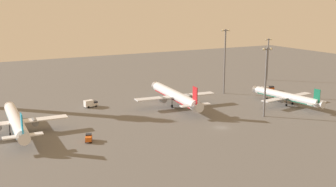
{
  "coord_description": "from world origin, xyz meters",
  "views": [
    {
      "loc": [
        -82.14,
        -114.07,
        43.33
      ],
      "look_at": [
        1.02,
        41.54,
        4.0
      ],
      "focal_mm": 44.24,
      "sensor_mm": 36.0,
      "label": 1
    }
  ],
  "objects_px": {
    "fuel_truck": "(268,88)",
    "apron_light_west": "(225,58)",
    "catering_truck": "(91,103)",
    "apron_light_east": "(266,78)",
    "airplane_far_stand": "(286,97)",
    "apron_light_central": "(268,56)",
    "airplane_taxiway_distant": "(175,96)",
    "maintenance_van": "(89,138)",
    "airplane_terminal_side": "(16,121)"
  },
  "relations": [
    {
      "from": "fuel_truck",
      "to": "apron_light_west",
      "type": "xyz_separation_m",
      "value": [
        -23.14,
        5.09,
        15.9
      ]
    },
    {
      "from": "fuel_truck",
      "to": "catering_truck",
      "type": "xyz_separation_m",
      "value": [
        -87.91,
        9.89,
        0.21
      ]
    },
    {
      "from": "apron_light_east",
      "to": "catering_truck",
      "type": "bearing_deg",
      "value": 140.19
    },
    {
      "from": "airplane_far_stand",
      "to": "apron_light_central",
      "type": "relative_size",
      "value": 1.58
    },
    {
      "from": "apron_light_central",
      "to": "apron_light_east",
      "type": "bearing_deg",
      "value": -132.02
    },
    {
      "from": "airplane_taxiway_distant",
      "to": "maintenance_van",
      "type": "height_order",
      "value": "airplane_taxiway_distant"
    },
    {
      "from": "airplane_terminal_side",
      "to": "catering_truck",
      "type": "height_order",
      "value": "airplane_terminal_side"
    },
    {
      "from": "apron_light_central",
      "to": "maintenance_van",
      "type": "bearing_deg",
      "value": -155.65
    },
    {
      "from": "apron_light_east",
      "to": "apron_light_central",
      "type": "bearing_deg",
      "value": 47.98
    },
    {
      "from": "apron_light_central",
      "to": "apron_light_east",
      "type": "xyz_separation_m",
      "value": [
        -52.6,
        -58.38,
        1.7
      ]
    },
    {
      "from": "catering_truck",
      "to": "maintenance_van",
      "type": "xyz_separation_m",
      "value": [
        -14.04,
        -41.88,
        -0.4
      ]
    },
    {
      "from": "apron_light_west",
      "to": "apron_light_east",
      "type": "relative_size",
      "value": 1.16
    },
    {
      "from": "airplane_far_stand",
      "to": "apron_light_central",
      "type": "height_order",
      "value": "apron_light_central"
    },
    {
      "from": "airplane_terminal_side",
      "to": "apron_light_west",
      "type": "relative_size",
      "value": 1.42
    },
    {
      "from": "airplane_taxiway_distant",
      "to": "apron_light_central",
      "type": "bearing_deg",
      "value": 25.59
    },
    {
      "from": "catering_truck",
      "to": "apron_light_central",
      "type": "relative_size",
      "value": 0.25
    },
    {
      "from": "catering_truck",
      "to": "airplane_far_stand",
      "type": "bearing_deg",
      "value": 56.63
    },
    {
      "from": "apron_light_central",
      "to": "apron_light_west",
      "type": "bearing_deg",
      "value": -157.24
    },
    {
      "from": "catering_truck",
      "to": "maintenance_van",
      "type": "relative_size",
      "value": 1.3
    },
    {
      "from": "airplane_far_stand",
      "to": "fuel_truck",
      "type": "relative_size",
      "value": 5.56
    },
    {
      "from": "airplane_far_stand",
      "to": "airplane_taxiway_distant",
      "type": "xyz_separation_m",
      "value": [
        -42.96,
        20.66,
        0.86
      ]
    },
    {
      "from": "fuel_truck",
      "to": "apron_light_east",
      "type": "bearing_deg",
      "value": -30.24
    },
    {
      "from": "catering_truck",
      "to": "maintenance_van",
      "type": "bearing_deg",
      "value": -26.56
    },
    {
      "from": "airplane_taxiway_distant",
      "to": "airplane_terminal_side",
      "type": "bearing_deg",
      "value": -168.2
    },
    {
      "from": "airplane_taxiway_distant",
      "to": "maintenance_van",
      "type": "relative_size",
      "value": 10.01
    },
    {
      "from": "maintenance_van",
      "to": "airplane_taxiway_distant",
      "type": "bearing_deg",
      "value": 50.7
    },
    {
      "from": "airplane_terminal_side",
      "to": "maintenance_van",
      "type": "height_order",
      "value": "airplane_terminal_side"
    },
    {
      "from": "airplane_taxiway_distant",
      "to": "apron_light_west",
      "type": "bearing_deg",
      "value": 22.53
    },
    {
      "from": "apron_light_central",
      "to": "airplane_taxiway_distant",
      "type": "bearing_deg",
      "value": -159.5
    },
    {
      "from": "airplane_taxiway_distant",
      "to": "apron_light_east",
      "type": "xyz_separation_m",
      "value": [
        22.21,
        -30.42,
        10.72
      ]
    },
    {
      "from": "airplane_far_stand",
      "to": "airplane_terminal_side",
      "type": "height_order",
      "value": "airplane_terminal_side"
    },
    {
      "from": "fuel_truck",
      "to": "maintenance_van",
      "type": "height_order",
      "value": "fuel_truck"
    },
    {
      "from": "airplane_taxiway_distant",
      "to": "apron_light_central",
      "type": "distance_m",
      "value": 80.38
    },
    {
      "from": "airplane_taxiway_distant",
      "to": "catering_truck",
      "type": "bearing_deg",
      "value": 160.17
    },
    {
      "from": "airplane_terminal_side",
      "to": "maintenance_van",
      "type": "bearing_deg",
      "value": -43.43
    },
    {
      "from": "maintenance_van",
      "to": "apron_light_west",
      "type": "xyz_separation_m",
      "value": [
        78.82,
        37.08,
        16.09
      ]
    },
    {
      "from": "airplane_terminal_side",
      "to": "maintenance_van",
      "type": "xyz_separation_m",
      "value": [
        18.83,
        -19.22,
        -3.04
      ]
    },
    {
      "from": "maintenance_van",
      "to": "apron_light_central",
      "type": "height_order",
      "value": "apron_light_central"
    },
    {
      "from": "fuel_truck",
      "to": "apron_light_east",
      "type": "height_order",
      "value": "apron_light_east"
    },
    {
      "from": "maintenance_van",
      "to": "apron_light_central",
      "type": "relative_size",
      "value": 0.2
    },
    {
      "from": "catering_truck",
      "to": "apron_light_east",
      "type": "height_order",
      "value": "apron_light_east"
    },
    {
      "from": "airplane_far_stand",
      "to": "apron_light_central",
      "type": "xyz_separation_m",
      "value": [
        31.86,
        48.62,
        9.87
      ]
    },
    {
      "from": "apron_light_west",
      "to": "apron_light_central",
      "type": "bearing_deg",
      "value": 22.76
    },
    {
      "from": "catering_truck",
      "to": "apron_light_west",
      "type": "height_order",
      "value": "apron_light_west"
    },
    {
      "from": "airplane_terminal_side",
      "to": "maintenance_van",
      "type": "relative_size",
      "value": 9.54
    },
    {
      "from": "airplane_taxiway_distant",
      "to": "apron_light_west",
      "type": "xyz_separation_m",
      "value": [
        32.48,
        10.2,
        12.84
      ]
    },
    {
      "from": "airplane_far_stand",
      "to": "airplane_terminal_side",
      "type": "xyz_separation_m",
      "value": [
        -108.12,
        13.0,
        0.66
      ]
    },
    {
      "from": "airplane_far_stand",
      "to": "fuel_truck",
      "type": "distance_m",
      "value": 28.8
    },
    {
      "from": "airplane_far_stand",
      "to": "catering_truck",
      "type": "height_order",
      "value": "airplane_far_stand"
    },
    {
      "from": "apron_light_central",
      "to": "airplane_far_stand",
      "type": "bearing_deg",
      "value": -123.23
    }
  ]
}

